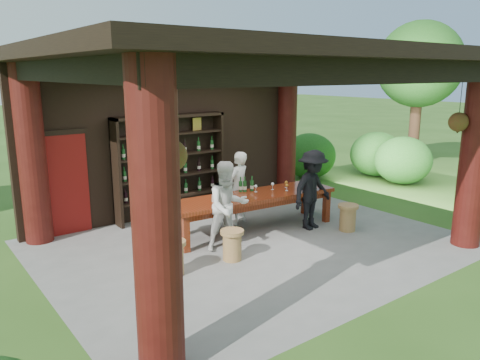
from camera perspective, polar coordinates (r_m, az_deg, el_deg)
ground at (r=8.85m, az=1.57°, el=-7.75°), size 90.00×90.00×0.00m
pavilion at (r=8.66m, az=-0.18°, el=6.35°), size 7.50×6.00×3.60m
wine_shelf at (r=10.33m, az=-8.42°, el=1.66°), size 2.56×0.39×2.25m
tasting_table at (r=9.37m, az=1.55°, el=-2.47°), size 3.62×1.21×0.75m
stool_near_left at (r=8.01m, az=-0.96°, el=-7.83°), size 0.40×0.40×0.53m
stool_near_right at (r=9.71m, az=13.00°, el=-4.40°), size 0.41×0.41×0.54m
stool_far_left at (r=7.53m, az=-8.18°, el=-9.25°), size 0.43×0.43×0.56m
host at (r=9.82m, az=-0.19°, el=-0.94°), size 0.65×0.52×1.53m
guest_woman at (r=8.33m, az=-1.49°, el=-3.20°), size 0.90×0.77×1.62m
guest_man at (r=9.56m, az=8.82°, el=-1.20°), size 1.12×0.73×1.63m
table_bottles at (r=9.55m, az=0.71°, el=-0.49°), size 0.31×0.16×0.31m
table_glasses at (r=9.72m, az=4.35°, el=-0.78°), size 0.81×0.38×0.15m
napkin_basket at (r=8.81m, az=-2.44°, el=-2.23°), size 0.27×0.20×0.14m
shrubs at (r=11.30m, az=10.16°, el=-0.44°), size 15.63×8.00×1.36m
trees at (r=12.25m, az=9.82°, el=13.89°), size 22.14×10.28×4.80m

